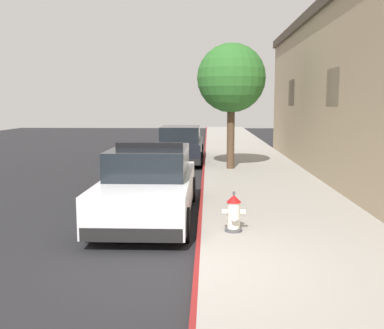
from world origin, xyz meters
The scene contains 7 objects.
ground_plane centered at (-4.17, 10.00, -0.10)m, with size 31.26×60.00×0.20m, color #232326.
sidewalk_pavement centered at (1.83, 10.00, 0.07)m, with size 3.66×60.00×0.14m, color #9E9991.
curb_painted_edge centered at (-0.04, 10.00, 0.07)m, with size 0.08×60.00×0.14m, color maroon.
police_cruiser centered at (-1.18, 3.21, 0.74)m, with size 1.94×4.84×1.68m.
parked_car_silver_ahead centered at (-1.08, 12.70, 0.74)m, with size 1.94×4.84×1.56m.
fire_hydrant centered at (0.61, 1.68, 0.49)m, with size 0.44×0.40×0.76m.
street_tree centered at (0.95, 9.90, 3.44)m, with size 2.50×2.50×4.57m.
Camera 1 is at (0.12, -6.42, 2.53)m, focal length 41.31 mm.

